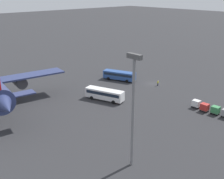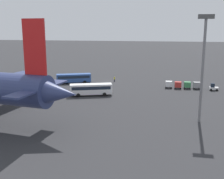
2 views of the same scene
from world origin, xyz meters
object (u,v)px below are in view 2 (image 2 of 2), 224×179
worker_person (114,79)px  cargo_cart_red (178,85)px  shuttle_bus_far (91,89)px  cargo_cart_grey (197,85)px  cargo_cart_green (187,85)px  cargo_cart_white (169,84)px  baggage_tug (213,87)px  shuttle_bus_near (74,78)px

worker_person → cargo_cart_red: cargo_cart_red is taller
shuttle_bus_far → cargo_cart_grey: shuttle_bus_far is taller
shuttle_bus_far → worker_person: (-2.26, -20.59, -1.01)m
worker_person → cargo_cart_grey: (-26.00, 6.26, 0.32)m
cargo_cart_green → cargo_cart_red: (2.70, 0.46, 0.00)m
shuttle_bus_far → cargo_cart_white: bearing=-165.1°
shuttle_bus_far → cargo_cart_white: (-20.17, -14.10, -0.69)m
shuttle_bus_far → cargo_cart_green: shuttle_bus_far is taller
cargo_cart_green → cargo_cart_white: same height
baggage_tug → cargo_cart_red: bearing=-1.5°
shuttle_bus_near → cargo_cart_red: shuttle_bus_near is taller
cargo_cart_grey → cargo_cart_white: (8.10, 0.22, 0.00)m
shuttle_bus_near → worker_person: shuttle_bus_near is taller
cargo_cart_grey → shuttle_bus_near: bearing=-1.7°
cargo_cart_grey → cargo_cart_green: (2.70, 0.23, 0.00)m
worker_person → cargo_cart_red: bearing=161.4°
shuttle_bus_near → cargo_cart_white: size_ratio=5.48×
cargo_cart_red → shuttle_bus_near: bearing=-3.2°
shuttle_bus_near → cargo_cart_green: shuttle_bus_near is taller
cargo_cart_red → cargo_cart_grey: bearing=-172.7°
baggage_tug → cargo_cart_white: bearing=-3.0°
cargo_cart_green → shuttle_bus_near: bearing=-2.2°
shuttle_bus_far → cargo_cart_green: bearing=-171.2°
cargo_cart_green → cargo_cart_grey: bearing=-175.1°
cargo_cart_grey → cargo_cart_white: size_ratio=1.00×
cargo_cart_green → cargo_cart_white: bearing=-0.1°
shuttle_bus_far → cargo_cart_grey: bearing=-173.2°
shuttle_bus_near → cargo_cart_white: 30.46m
cargo_cart_white → cargo_cart_grey: bearing=-178.4°
cargo_cart_red → cargo_cart_white: bearing=-9.8°
cargo_cart_green → cargo_cart_red: same height
shuttle_bus_near → cargo_cart_green: 35.85m
cargo_cart_red → shuttle_bus_far: bearing=30.8°
baggage_tug → worker_person: baggage_tug is taller
worker_person → cargo_cart_green: size_ratio=0.84×
worker_person → cargo_cart_white: size_ratio=0.84×
shuttle_bus_far → shuttle_bus_near: bearing=-76.5°
cargo_cart_red → worker_person: bearing=-18.6°
shuttle_bus_far → baggage_tug: 35.38m
cargo_cart_green → cargo_cart_red: bearing=9.6°
baggage_tug → cargo_cart_grey: bearing=-13.1°
shuttle_bus_far → cargo_cart_white: shuttle_bus_far is taller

